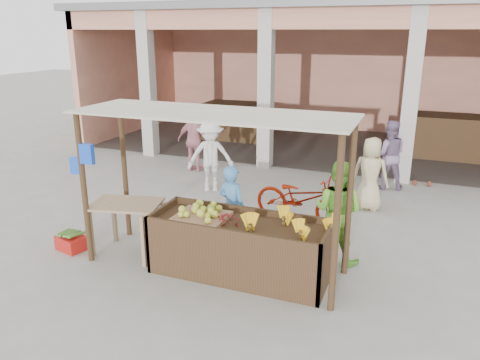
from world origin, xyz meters
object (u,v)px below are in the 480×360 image
at_px(vendor_blue, 232,205).
at_px(fruit_stall, 240,249).
at_px(side_table, 127,211).
at_px(vendor_green, 338,208).
at_px(motorcycle, 301,198).
at_px(red_crate, 71,243).

bearing_deg(vendor_blue, fruit_stall, 137.84).
bearing_deg(fruit_stall, side_table, -179.77).
distance_m(fruit_stall, vendor_green, 1.66).
distance_m(vendor_green, motorcycle, 1.56).
relative_size(fruit_stall, red_crate, 5.63).
xyz_separation_m(side_table, motorcycle, (2.29, 2.25, -0.23)).
bearing_deg(fruit_stall, red_crate, -174.92).
xyz_separation_m(vendor_blue, vendor_green, (1.67, 0.24, 0.09)).
distance_m(red_crate, vendor_blue, 2.74).
xyz_separation_m(side_table, vendor_blue, (1.50, 0.77, 0.04)).
bearing_deg(motorcycle, fruit_stall, -179.98).
xyz_separation_m(fruit_stall, vendor_blue, (-0.44, 0.77, 0.37)).
relative_size(vendor_green, motorcycle, 0.89).
distance_m(vendor_blue, motorcycle, 1.69).
height_order(fruit_stall, vendor_green, vendor_green).
bearing_deg(fruit_stall, vendor_blue, 119.66).
height_order(vendor_green, motorcycle, vendor_green).
relative_size(fruit_stall, motorcycle, 1.35).
bearing_deg(vendor_blue, side_table, 45.48).
xyz_separation_m(fruit_stall, red_crate, (-2.90, -0.26, -0.28)).
relative_size(red_crate, motorcycle, 0.24).
distance_m(side_table, red_crate, 1.17).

